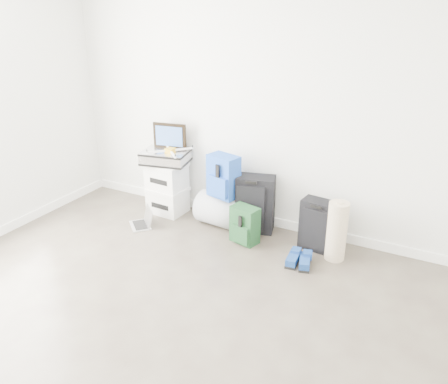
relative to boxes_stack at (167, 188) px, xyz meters
The scene contains 14 objects.
ground 2.47m from the boxes_stack, 66.12° to the right, with size 5.00×5.00×0.00m, color #3D342D.
room_envelope 2.82m from the boxes_stack, 65.95° to the right, with size 4.52×5.02×2.71m.
boxes_stack is the anchor object (origin of this frame).
briefcase 0.38m from the boxes_stack, 116.57° to the left, with size 0.50×0.37×0.14m, color #B2B2B7.
painting 0.60m from the boxes_stack, 90.00° to the left, with size 0.39×0.09×0.30m.
drone 0.48m from the boxes_stack, 14.04° to the right, with size 0.40×0.40×0.05m.
duffel_bag 0.78m from the boxes_stack, ahead, with size 0.37×0.37×0.60m, color #93969B.
blue_backpack 0.82m from the boxes_stack, ahead, with size 0.37×0.31×0.46m.
large_suitcase 1.10m from the boxes_stack, ahead, with size 0.45×0.35×0.62m.
green_backpack 1.15m from the boxes_stack, 12.48° to the right, with size 0.31×0.26×0.39m.
carry_on 1.82m from the boxes_stack, ahead, with size 0.35×0.25×0.53m.
shoes 1.84m from the boxes_stack, 12.81° to the right, with size 0.27×0.28×0.09m.
rolled_rug 2.05m from the boxes_stack, ahead, with size 0.19×0.19×0.59m, color tan.
laptop 0.51m from the boxes_stack, 94.91° to the right, with size 0.35×0.34×0.20m.
Camera 1 is at (1.99, -1.95, 2.41)m, focal length 38.00 mm.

